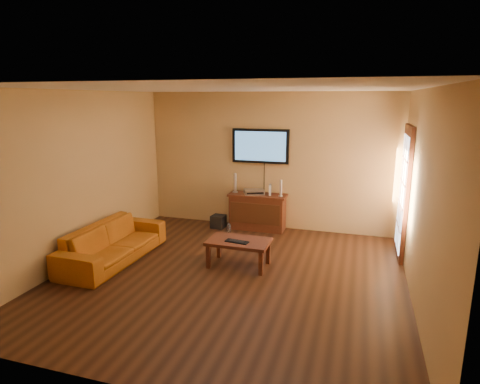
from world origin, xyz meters
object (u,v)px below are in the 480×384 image
at_px(coffee_table, 239,244).
at_px(keyboard, 237,241).
at_px(speaker_left, 235,184).
at_px(subwoofer, 218,221).
at_px(sofa, 113,237).
at_px(av_receiver, 254,192).
at_px(media_console, 257,212).
at_px(speaker_right, 281,189).
at_px(game_console, 270,190).
at_px(bottle, 229,229).
at_px(television, 260,146).

bearing_deg(coffee_table, keyboard, -92.16).
distance_m(speaker_left, subwoofer, 0.85).
height_order(sofa, av_receiver, av_receiver).
relative_size(media_console, speaker_right, 3.54).
xyz_separation_m(speaker_left, keyboard, (0.65, -1.97, -0.47)).
bearing_deg(subwoofer, game_console, 14.92).
relative_size(coffee_table, keyboard, 2.58).
bearing_deg(subwoofer, coffee_table, -54.68).
relative_size(speaker_right, subwoofer, 1.26).
relative_size(media_console, av_receiver, 2.98).
bearing_deg(keyboard, media_console, 95.27).
bearing_deg(game_console, media_console, 172.41).
bearing_deg(media_console, speaker_right, -4.15).
height_order(speaker_left, av_receiver, speaker_left).
bearing_deg(media_console, subwoofer, -169.29).
bearing_deg(coffee_table, game_console, 88.03).
relative_size(game_console, keyboard, 0.56).
bearing_deg(media_console, av_receiver, 173.84).
bearing_deg(sofa, coffee_table, -78.49).
xyz_separation_m(speaker_right, subwoofer, (-1.25, -0.11, -0.74)).
bearing_deg(keyboard, bottle, 113.06).
height_order(bottle, keyboard, keyboard).
bearing_deg(television, bottle, -125.06).
bearing_deg(av_receiver, sofa, -152.32).
distance_m(media_console, coffee_table, 1.87).
distance_m(sofa, subwoofer, 2.34).
bearing_deg(speaker_right, subwoofer, -174.81).
bearing_deg(speaker_left, sofa, -121.16).
distance_m(media_console, sofa, 2.88).
height_order(coffee_table, speaker_right, speaker_right).
xyz_separation_m(media_console, subwoofer, (-0.78, -0.15, -0.23)).
bearing_deg(av_receiver, media_console, -30.28).
height_order(speaker_right, bottle, speaker_right).
bearing_deg(av_receiver, keyboard, -106.70).
height_order(sofa, subwoofer, sofa).
distance_m(television, coffee_table, 2.42).
bearing_deg(keyboard, coffee_table, 87.84).
bearing_deg(speaker_left, game_console, -0.50).
distance_m(speaker_right, bottle, 1.27).
height_order(game_console, keyboard, game_console).
distance_m(media_console, bottle, 0.70).
relative_size(speaker_right, av_receiver, 0.84).
xyz_separation_m(coffee_table, bottle, (-0.64, 1.40, -0.26)).
relative_size(speaker_left, keyboard, 1.05).
distance_m(coffee_table, subwoofer, 1.98).
bearing_deg(game_console, speaker_right, -23.55).
xyz_separation_m(av_receiver, subwoofer, (-0.71, -0.16, -0.63)).
relative_size(media_console, game_console, 5.49).
relative_size(media_console, keyboard, 3.07).
relative_size(speaker_left, av_receiver, 1.02).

